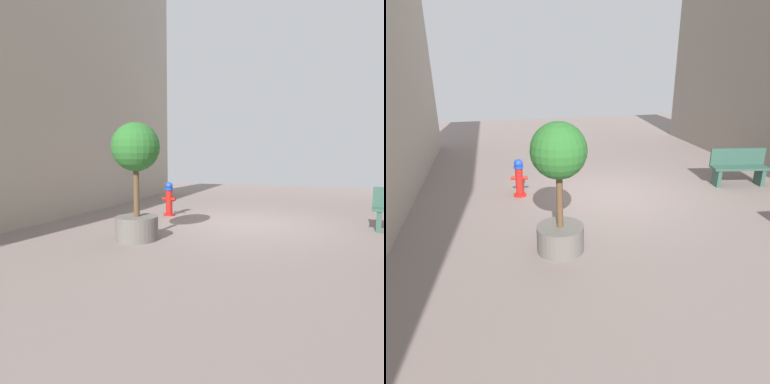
% 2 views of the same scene
% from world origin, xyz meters
% --- Properties ---
extents(ground_plane, '(23.40, 23.40, 0.00)m').
position_xyz_m(ground_plane, '(0.00, 0.00, 0.00)').
color(ground_plane, gray).
extents(fire_hydrant, '(0.41, 0.38, 0.93)m').
position_xyz_m(fire_hydrant, '(2.23, -0.49, 0.47)').
color(fire_hydrant, red).
rests_on(fire_hydrant, ground_plane).
extents(planter_tree, '(0.93, 0.93, 2.27)m').
position_xyz_m(planter_tree, '(1.76, 2.32, 1.36)').
color(planter_tree, slate).
rests_on(planter_tree, ground_plane).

